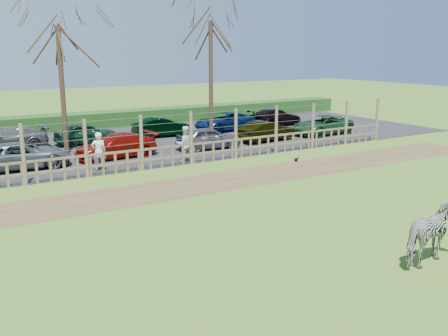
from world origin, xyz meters
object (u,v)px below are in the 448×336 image
tree_mid (60,59)px  car_5 (266,131)px  visitor_a (99,151)px  car_4 (208,138)px  car_3 (116,146)px  car_12 (225,122)px  tree_right (211,51)px  zebra (435,234)px  crow (296,160)px  car_13 (276,117)px  visitor_b (185,144)px  car_6 (322,125)px  car_10 (86,133)px  car_2 (21,156)px  car_9 (8,139)px  car_11 (162,127)px

tree_mid → car_5: bearing=-12.7°
visitor_a → car_4: (6.64, 1.86, -0.26)m
car_3 → car_12: same height
tree_right → zebra: tree_right is taller
tree_right → car_5: size_ratio=2.02×
crow → car_5: bearing=69.6°
visitor_a → car_4: bearing=-149.1°
car_13 → visitor_b: bearing=119.6°
crow → car_6: (6.43, 5.34, 0.54)m
car_5 → car_10: bearing=56.7°
zebra → car_10: size_ratio=0.54×
visitor_b → car_6: visitor_b is taller
car_12 → car_13: 4.22m
visitor_b → car_13: visitor_b is taller
visitor_b → car_13: size_ratio=0.42×
crow → car_6: 8.38m
tree_right → crow: 9.66m
visitor_a → car_12: (10.73, 6.89, -0.26)m
car_4 → car_5: bearing=-81.1°
zebra → car_2: (-7.08, 16.37, -0.17)m
car_9 → car_13: size_ratio=1.00×
crow → car_12: 10.11m
car_11 → car_2: bearing=121.6°
zebra → car_11: 21.11m
car_12 → car_4: bearing=-46.0°
tree_mid → car_13: 15.97m
visitor_b → car_3: bearing=-33.9°
car_2 → car_9: same height
car_2 → car_4: (9.56, -0.32, 0.00)m
car_13 → car_4: bearing=117.0°
visitor_a → car_11: size_ratio=0.47×
tree_mid → car_6: 16.29m
car_6 → car_10: bearing=-113.6°
car_2 → car_5: size_ratio=1.19×
car_4 → car_6: same height
tree_right → car_10: 8.83m
car_2 → car_3: (4.49, 0.10, 0.00)m
car_5 → tree_mid: bearing=70.6°
visitor_b → zebra: bearing=102.1°
visitor_b → car_9: visitor_b is taller
tree_right → car_13: size_ratio=1.78×
car_6 → car_10: 14.62m
car_3 → car_5: bearing=85.4°
crow → zebra: bearing=-112.7°
car_2 → tree_right: bearing=-73.8°
zebra → car_13: (10.79, 21.02, -0.17)m
car_12 → car_13: size_ratio=1.04×
tree_right → visitor_a: tree_right is taller
car_9 → car_13: (17.70, -0.42, 0.00)m
visitor_b → crow: bearing=162.2°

